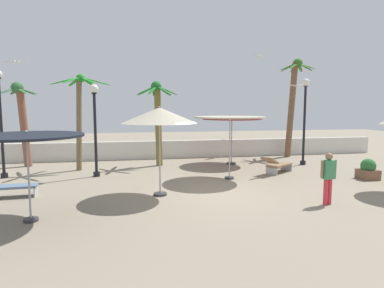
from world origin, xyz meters
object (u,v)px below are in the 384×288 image
patio_umbrella_2 (27,138)px  palm_tree_1 (22,114)px  seagull_0 (17,62)px  seagull_1 (299,86)px  lamp_post_2 (95,120)px  palm_tree_0 (80,108)px  lounge_chair_0 (277,164)px  patio_umbrella_1 (232,121)px  patio_umbrella_0 (159,116)px  seagull_2 (259,56)px  guest_0 (328,174)px  patio_umbrella_3 (230,119)px  palm_tree_2 (293,97)px  palm_tree_3 (158,113)px  planter (368,170)px  lounge_chair_2 (6,185)px  lamp_post_1 (1,117)px  lamp_post_0 (305,112)px

patio_umbrella_2 → palm_tree_1: size_ratio=0.68×
seagull_0 → seagull_1: 13.67m
lamp_post_2 → palm_tree_0: bearing=116.3°
lounge_chair_0 → patio_umbrella_1: bearing=114.7°
seagull_1 → palm_tree_1: bearing=163.4°
patio_umbrella_0 → seagull_2: seagull_2 is taller
patio_umbrella_1 → seagull_2: size_ratio=2.80×
lounge_chair_0 → palm_tree_0: bearing=164.1°
guest_0 → patio_umbrella_2: bearing=179.2°
patio_umbrella_3 → palm_tree_1: (-9.18, 4.76, 0.13)m
guest_0 → palm_tree_2: bearing=68.6°
seagull_1 → seagull_2: 6.52m
patio_umbrella_3 → palm_tree_0: size_ratio=0.64×
palm_tree_3 → planter: size_ratio=4.97×
patio_umbrella_3 → lounge_chair_0: (2.43, 0.71, -2.06)m
lounge_chair_2 → patio_umbrella_3: bearing=9.5°
palm_tree_2 → palm_tree_3: palm_tree_2 is taller
patio_umbrella_3 → palm_tree_2: bearing=43.8°
patio_umbrella_0 → seagull_2: size_ratio=2.77×
lounge_chair_0 → seagull_1: 3.66m
seagull_1 → lounge_chair_0: bearing=-166.0°
palm_tree_3 → guest_0: size_ratio=2.65×
lamp_post_1 → guest_0: 12.71m
patio_umbrella_0 → seagull_2: bearing=52.1°
guest_0 → lamp_post_2: bearing=142.1°
palm_tree_0 → palm_tree_3: (3.64, 0.55, -0.25)m
patio_umbrella_3 → palm_tree_0: (-6.24, 3.18, 0.45)m
palm_tree_3 → lounge_chair_2: 7.79m
lounge_chair_0 → lamp_post_0: bearing=38.5°
palm_tree_2 → seagull_2: bearing=129.0°
lamp_post_0 → lamp_post_1: bearing=-177.7°
palm_tree_2 → lamp_post_2: (-10.94, -3.73, -1.10)m
palm_tree_2 → seagull_1: (-1.99, -4.30, 0.37)m
palm_tree_0 → seagull_2: size_ratio=4.14×
patio_umbrella_3 → patio_umbrella_1: bearing=71.1°
guest_0 → seagull_0: seagull_0 is taller
patio_umbrella_1 → lamp_post_0: lamp_post_0 is taller
palm_tree_3 → palm_tree_2: bearing=10.8°
seagull_0 → planter: seagull_0 is taller
palm_tree_3 → planter: 9.79m
guest_0 → seagull_2: (2.21, 11.19, 5.15)m
palm_tree_0 → lamp_post_2: palm_tree_0 is taller
lamp_post_1 → seagull_0: seagull_0 is taller
seagull_0 → lamp_post_0: bearing=-10.7°
lamp_post_1 → lounge_chair_2: size_ratio=2.37×
lounge_chair_0 → patio_umbrella_0: bearing=-153.3°
guest_0 → palm_tree_0: bearing=137.9°
seagull_2 → palm_tree_2: bearing=-51.0°
lamp_post_0 → lamp_post_2: size_ratio=1.12×
patio_umbrella_1 → palm_tree_1: (-10.36, 1.32, 0.34)m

